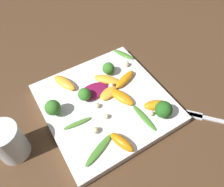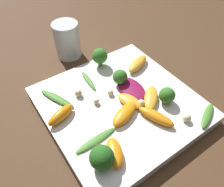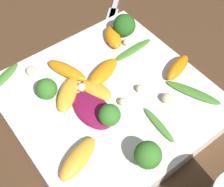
# 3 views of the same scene
# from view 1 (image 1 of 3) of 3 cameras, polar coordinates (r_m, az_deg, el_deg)

# --- Properties ---
(ground_plane) EXTENTS (2.40, 2.40, 0.00)m
(ground_plane) POSITION_cam_1_polar(r_m,az_deg,el_deg) (0.59, -1.63, -3.35)
(ground_plane) COLOR #4C331E
(plate) EXTENTS (0.31, 0.31, 0.03)m
(plate) POSITION_cam_1_polar(r_m,az_deg,el_deg) (0.58, -1.66, -2.63)
(plate) COLOR white
(plate) RESTS_ON ground_plane
(drinking_glass) EXTENTS (0.07, 0.07, 0.10)m
(drinking_glass) POSITION_cam_1_polar(r_m,az_deg,el_deg) (0.53, -25.53, -11.14)
(drinking_glass) COLOR white
(drinking_glass) RESTS_ON ground_plane
(fork) EXTENTS (0.16, 0.14, 0.01)m
(fork) POSITION_cam_1_polar(r_m,az_deg,el_deg) (0.62, 25.45, -6.19)
(fork) COLOR silver
(fork) RESTS_ON ground_plane
(radicchio_leaf_0) EXTENTS (0.05, 0.08, 0.01)m
(radicchio_leaf_0) POSITION_cam_1_polar(r_m,az_deg,el_deg) (0.58, -4.73, 0.68)
(radicchio_leaf_0) COLOR maroon
(radicchio_leaf_0) RESTS_ON plate
(orange_segment_0) EXTENTS (0.04, 0.06, 0.01)m
(orange_segment_0) POSITION_cam_1_polar(r_m,az_deg,el_deg) (0.57, -0.95, 0.12)
(orange_segment_0) COLOR #FCAD33
(orange_segment_0) RESTS_ON plate
(orange_segment_1) EXTENTS (0.05, 0.08, 0.02)m
(orange_segment_1) POSITION_cam_1_polar(r_m,az_deg,el_deg) (0.60, 3.40, 3.77)
(orange_segment_1) COLOR orange
(orange_segment_1) RESTS_ON plate
(orange_segment_2) EXTENTS (0.07, 0.04, 0.02)m
(orange_segment_2) POSITION_cam_1_polar(r_m,az_deg,el_deg) (0.50, 2.57, -12.58)
(orange_segment_2) COLOR orange
(orange_segment_2) RESTS_ON plate
(orange_segment_3) EXTENTS (0.08, 0.05, 0.02)m
(orange_segment_3) POSITION_cam_1_polar(r_m,az_deg,el_deg) (0.56, 2.47, -0.86)
(orange_segment_3) COLOR orange
(orange_segment_3) RESTS_ON plate
(orange_segment_4) EXTENTS (0.08, 0.05, 0.02)m
(orange_segment_4) POSITION_cam_1_polar(r_m,az_deg,el_deg) (0.60, -12.27, 2.77)
(orange_segment_4) COLOR #FCAD33
(orange_segment_4) RESTS_ON plate
(orange_segment_5) EXTENTS (0.05, 0.06, 0.02)m
(orange_segment_5) POSITION_cam_1_polar(r_m,az_deg,el_deg) (0.56, 11.24, -2.94)
(orange_segment_5) COLOR orange
(orange_segment_5) RESTS_ON plate
(orange_segment_6) EXTENTS (0.07, 0.07, 0.02)m
(orange_segment_6) POSITION_cam_1_polar(r_m,az_deg,el_deg) (0.60, -1.39, 3.66)
(orange_segment_6) COLOR #FCAD33
(orange_segment_6) RESTS_ON plate
(broccoli_floret_0) EXTENTS (0.03, 0.03, 0.04)m
(broccoli_floret_0) POSITION_cam_1_polar(r_m,az_deg,el_deg) (0.61, -0.92, 6.54)
(broccoli_floret_0) COLOR #7A9E51
(broccoli_floret_0) RESTS_ON plate
(broccoli_floret_1) EXTENTS (0.04, 0.04, 0.04)m
(broccoli_floret_1) POSITION_cam_1_polar(r_m,az_deg,el_deg) (0.54, 13.31, -4.10)
(broccoli_floret_1) COLOR #84AD5B
(broccoli_floret_1) RESTS_ON plate
(broccoli_floret_2) EXTENTS (0.04, 0.04, 0.05)m
(broccoli_floret_2) POSITION_cam_1_polar(r_m,az_deg,el_deg) (0.54, -15.22, -3.60)
(broccoli_floret_2) COLOR #7A9E51
(broccoli_floret_2) RESTS_ON plate
(broccoli_floret_3) EXTENTS (0.03, 0.03, 0.04)m
(broccoli_floret_3) POSITION_cam_1_polar(r_m,az_deg,el_deg) (0.55, -7.20, -0.25)
(broccoli_floret_3) COLOR #84AD5B
(broccoli_floret_3) RESTS_ON plate
(arugula_sprig_0) EXTENTS (0.09, 0.02, 0.01)m
(arugula_sprig_0) POSITION_cam_1_polar(r_m,az_deg,el_deg) (0.54, 8.40, -6.25)
(arugula_sprig_0) COLOR #47842D
(arugula_sprig_0) RESTS_ON plate
(arugula_sprig_1) EXTENTS (0.07, 0.05, 0.01)m
(arugula_sprig_1) POSITION_cam_1_polar(r_m,az_deg,el_deg) (0.68, 3.02, 10.18)
(arugula_sprig_1) COLOR #47842D
(arugula_sprig_1) RESTS_ON plate
(arugula_sprig_2) EXTENTS (0.05, 0.09, 0.01)m
(arugula_sprig_2) POSITION_cam_1_polar(r_m,az_deg,el_deg) (0.50, -3.42, -14.48)
(arugula_sprig_2) COLOR #47842D
(arugula_sprig_2) RESTS_ON plate
(arugula_sprig_3) EXTENTS (0.02, 0.07, 0.01)m
(arugula_sprig_3) POSITION_cam_1_polar(r_m,az_deg,el_deg) (0.53, -9.00, -7.70)
(arugula_sprig_3) COLOR #518E33
(arugula_sprig_3) RESTS_ON plate
(macadamia_nut_0) EXTENTS (0.02, 0.02, 0.02)m
(macadamia_nut_0) POSITION_cam_1_polar(r_m,az_deg,el_deg) (0.64, 3.75, 7.74)
(macadamia_nut_0) COLOR beige
(macadamia_nut_0) RESTS_ON plate
(macadamia_nut_1) EXTENTS (0.01, 0.01, 0.01)m
(macadamia_nut_1) POSITION_cam_1_polar(r_m,az_deg,el_deg) (0.55, -3.87, -3.15)
(macadamia_nut_1) COLOR beige
(macadamia_nut_1) RESTS_ON plate
(macadamia_nut_2) EXTENTS (0.01, 0.01, 0.01)m
(macadamia_nut_2) POSITION_cam_1_polar(r_m,az_deg,el_deg) (0.54, 10.20, -5.17)
(macadamia_nut_2) COLOR beige
(macadamia_nut_2) RESTS_ON plate
(macadamia_nut_3) EXTENTS (0.02, 0.02, 0.02)m
(macadamia_nut_3) POSITION_cam_1_polar(r_m,az_deg,el_deg) (0.51, -4.35, -9.52)
(macadamia_nut_3) COLOR beige
(macadamia_nut_3) RESTS_ON plate
(macadamia_nut_4) EXTENTS (0.01, 0.01, 0.01)m
(macadamia_nut_4) POSITION_cam_1_polar(r_m,az_deg,el_deg) (0.53, -1.46, -5.94)
(macadamia_nut_4) COLOR beige
(macadamia_nut_4) RESTS_ON plate
(macadamia_nut_5) EXTENTS (0.01, 0.01, 0.01)m
(macadamia_nut_5) POSITION_cam_1_polar(r_m,az_deg,el_deg) (0.59, -0.24, 1.97)
(macadamia_nut_5) COLOR beige
(macadamia_nut_5) RESTS_ON plate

